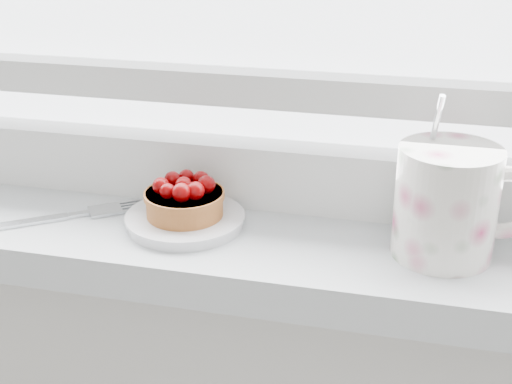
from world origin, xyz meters
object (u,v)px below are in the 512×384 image
(floral_mug, at_px, (450,200))
(fork, at_px, (50,219))
(saucer, at_px, (185,220))
(raspberry_tart, at_px, (185,198))

(floral_mug, xyz_separation_m, fork, (-0.40, -0.02, -0.05))
(saucer, height_order, floral_mug, floral_mug)
(saucer, relative_size, raspberry_tart, 1.50)
(saucer, bearing_deg, fork, -170.68)
(saucer, distance_m, raspberry_tart, 0.02)
(saucer, bearing_deg, floral_mug, 0.11)
(raspberry_tart, height_order, floral_mug, floral_mug)
(saucer, xyz_separation_m, fork, (-0.14, -0.02, -0.00))
(saucer, height_order, fork, saucer)
(saucer, xyz_separation_m, floral_mug, (0.26, 0.00, 0.05))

